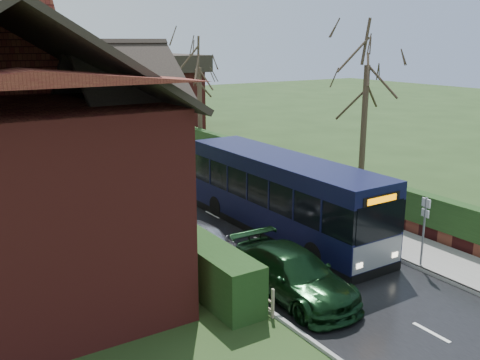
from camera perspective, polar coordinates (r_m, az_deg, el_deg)
ground at (r=19.71m, az=5.82°, el=-8.41°), size 140.00×140.00×0.00m
road at (r=27.78m, az=-7.02°, el=-1.52°), size 6.00×100.00×0.02m
pavement at (r=29.75m, az=0.37°, el=-0.19°), size 2.50×100.00×0.14m
kerb_right at (r=29.14m, az=-1.62°, el=-0.52°), size 0.12×100.00×0.14m
kerb_left at (r=26.66m, az=-12.94°, el=-2.39°), size 0.12×100.00×0.10m
front_hedge at (r=21.68m, az=-10.65°, el=-4.16°), size 1.20×16.00×1.60m
picket_fence at (r=22.06m, az=-8.80°, el=-4.70°), size 0.10×16.00×0.90m
right_wall_hedge at (r=30.37m, az=2.83°, el=1.94°), size 0.60×50.00×1.80m
brick_house at (r=19.40m, az=-24.26°, el=3.49°), size 9.30×14.60×10.30m
bus at (r=21.73m, az=4.53°, el=-1.74°), size 2.50×10.53×3.19m
car_silver at (r=19.37m, az=-3.92°, el=-6.66°), size 2.13×4.11×1.34m
car_green at (r=16.81m, az=5.74°, el=-9.95°), size 2.14×5.02×1.44m
car_distant at (r=57.99m, az=-19.94°, el=6.80°), size 2.53×4.06×1.26m
bus_stop_sign at (r=19.30m, az=19.07°, el=-4.29°), size 0.13×0.39×2.58m
tree_right_near at (r=28.48m, az=13.49°, el=12.73°), size 4.30×4.30×9.28m
tree_right_far at (r=37.08m, az=-4.40°, el=12.46°), size 4.36×4.36×8.43m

